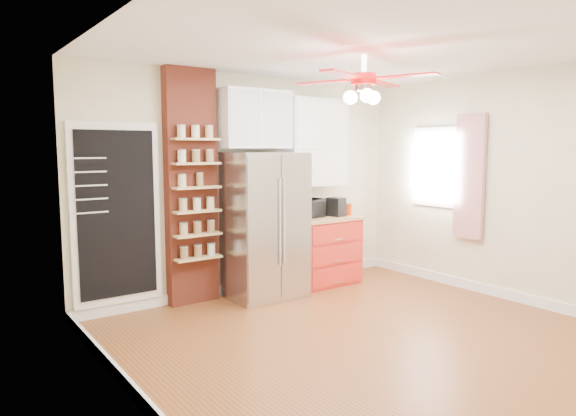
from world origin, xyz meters
TOP-DOWN VIEW (x-y plane):
  - floor at (0.00, 0.00)m, footprint 4.50×4.50m
  - ceiling at (0.00, 0.00)m, footprint 4.50×4.50m
  - wall_back at (0.00, 2.00)m, footprint 4.50×0.02m
  - wall_left at (-2.25, 0.00)m, footprint 0.02×4.00m
  - wall_right at (2.25, 0.00)m, footprint 0.02×4.00m
  - chalkboard at (-1.70, 1.96)m, footprint 0.95×0.05m
  - brick_pillar at (-0.85, 1.92)m, footprint 0.60×0.16m
  - fridge at (-0.05, 1.63)m, footprint 0.90×0.70m
  - upper_glass_cabinet at (-0.05, 1.82)m, footprint 0.90×0.35m
  - red_cabinet at (0.92, 1.68)m, footprint 0.94×0.64m
  - upper_shelf_unit at (0.92, 1.85)m, footprint 0.90×0.30m
  - window at (2.23, 0.90)m, footprint 0.04×0.75m
  - curtain at (2.18, 0.35)m, footprint 0.06×0.40m
  - ceiling_fan at (0.00, 0.00)m, footprint 1.40×1.40m
  - toaster_oven at (0.68, 1.73)m, footprint 0.49×0.38m
  - coffee_maker at (1.09, 1.61)m, footprint 0.19×0.24m
  - canister_left at (1.29, 1.60)m, footprint 0.13×0.13m
  - canister_right at (1.26, 1.66)m, footprint 0.11×0.11m
  - pantry_jar_oats at (-1.01, 1.81)m, footprint 0.12×0.12m
  - pantry_jar_beans at (-0.80, 1.79)m, footprint 0.10×0.10m

SIDE VIEW (x-z plane):
  - floor at x=0.00m, z-range 0.00..0.00m
  - red_cabinet at x=0.92m, z-range 0.00..0.90m
  - fridge at x=-0.05m, z-range 0.00..1.75m
  - canister_right at x=1.26m, z-range 0.90..1.04m
  - canister_left at x=1.29m, z-range 0.90..1.05m
  - toaster_oven at x=0.68m, z-range 0.90..1.15m
  - coffee_maker at x=1.09m, z-range 0.90..1.15m
  - chalkboard at x=-1.70m, z-range 0.12..2.08m
  - wall_back at x=0.00m, z-range 0.00..2.70m
  - wall_left at x=-2.25m, z-range 0.00..2.70m
  - wall_right at x=2.25m, z-range 0.00..2.70m
  - brick_pillar at x=-0.85m, z-range 0.00..2.70m
  - pantry_jar_oats at x=-1.01m, z-range 1.37..1.50m
  - pantry_jar_beans at x=-0.80m, z-range 1.37..1.51m
  - curtain at x=2.18m, z-range 0.67..2.23m
  - window at x=2.23m, z-range 1.02..2.08m
  - upper_shelf_unit at x=0.92m, z-range 1.30..2.45m
  - upper_glass_cabinet at x=-0.05m, z-range 1.80..2.50m
  - ceiling_fan at x=0.00m, z-range 2.20..2.65m
  - ceiling at x=0.00m, z-range 2.70..2.70m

